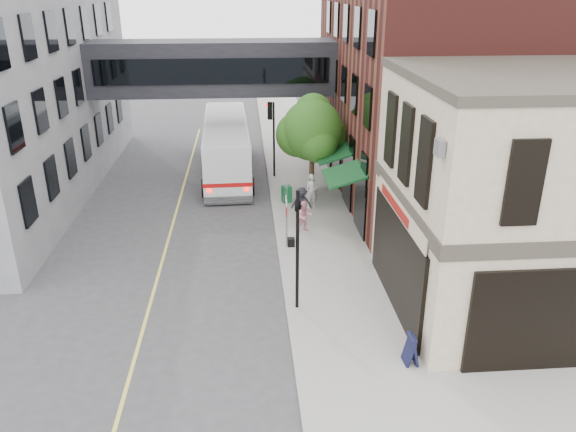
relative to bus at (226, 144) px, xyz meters
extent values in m
plane|color=#38383A|center=(2.48, -18.48, -1.79)|extent=(120.00, 120.00, 0.00)
cube|color=gray|center=(4.48, -4.48, -1.72)|extent=(4.00, 60.00, 0.15)
cube|color=tan|center=(11.48, -16.48, 2.28)|extent=(10.00, 8.00, 8.15)
cube|color=#38332B|center=(11.48, -16.48, 2.36)|extent=(10.12, 8.12, 0.50)
cube|color=#38332B|center=(11.48, -16.48, 6.51)|extent=(10.12, 8.12, 0.30)
cube|color=black|center=(6.42, -16.48, 0.06)|extent=(0.14, 6.40, 3.40)
cube|color=black|center=(6.38, -16.48, 0.06)|extent=(0.04, 5.90, 3.00)
cube|color=maroon|center=(6.36, -15.88, 2.01)|extent=(0.03, 3.60, 0.32)
cube|color=#501E19|center=(12.48, -3.48, 5.21)|extent=(12.00, 18.00, 14.00)
cube|color=#0B3416|center=(5.62, -4.73, 1.21)|extent=(1.80, 13.00, 0.40)
cube|color=black|center=(-0.52, -0.48, 4.71)|extent=(14.00, 3.00, 3.00)
cube|color=black|center=(-0.52, -2.03, 4.71)|extent=(13.00, 0.08, 1.40)
cube|color=black|center=(-0.52, 1.07, 4.71)|extent=(13.00, 0.08, 1.40)
cylinder|color=black|center=(2.88, -16.48, 0.61)|extent=(0.12, 0.12, 4.50)
cube|color=black|center=(2.66, -16.48, 0.96)|extent=(0.25, 0.22, 0.30)
imported|color=black|center=(2.88, -16.48, 2.46)|extent=(0.20, 0.16, 1.00)
cylinder|color=black|center=(2.88, -1.48, 0.61)|extent=(0.12, 0.12, 4.50)
cube|color=black|center=(2.66, -1.48, 0.96)|extent=(0.25, 0.22, 0.30)
cube|color=black|center=(2.66, -1.48, 2.36)|extent=(0.28, 0.28, 1.00)
sphere|color=#FF0C05|center=(2.50, -1.48, 2.71)|extent=(0.18, 0.18, 0.18)
cylinder|color=gray|center=(2.88, -11.48, -0.14)|extent=(0.08, 0.08, 3.00)
cube|color=white|center=(2.86, -11.48, 0.56)|extent=(0.03, 0.75, 0.22)
cube|color=#0C591E|center=(2.86, -11.48, 1.11)|extent=(0.03, 0.70, 0.18)
cube|color=#B20C0C|center=(2.86, -11.48, 0.06)|extent=(0.03, 0.30, 0.40)
cylinder|color=#382619|center=(4.68, -5.48, -0.24)|extent=(0.28, 0.28, 2.80)
sphere|color=#225015|center=(4.68, -5.48, 2.16)|extent=(3.20, 3.20, 3.20)
sphere|color=#225015|center=(5.48, -4.98, 1.76)|extent=(2.20, 2.20, 2.20)
sphere|color=#225015|center=(3.98, -5.18, 1.86)|extent=(2.40, 2.40, 2.40)
sphere|color=#225015|center=(4.78, -4.88, 2.96)|extent=(2.00, 2.00, 2.00)
cube|color=#D8CC4C|center=(-2.52, -8.48, -1.79)|extent=(0.12, 40.00, 0.01)
cube|color=silver|center=(0.00, 0.00, -0.09)|extent=(2.96, 11.95, 2.99)
cube|color=black|center=(0.00, 0.00, 0.43)|extent=(3.02, 11.75, 1.08)
cube|color=#B20C0C|center=(0.00, 0.00, -0.61)|extent=(3.03, 11.98, 0.23)
cylinder|color=black|center=(-1.15, -4.37, -1.28)|extent=(0.34, 1.04, 1.03)
cylinder|color=black|center=(1.43, -4.29, -1.28)|extent=(0.34, 1.04, 1.03)
cylinder|color=black|center=(-1.42, 3.88, -1.28)|extent=(0.34, 1.04, 1.03)
cylinder|color=black|center=(1.16, 3.97, -1.28)|extent=(0.34, 1.04, 1.03)
imported|color=beige|center=(4.55, -6.76, -0.74)|extent=(0.75, 0.59, 1.81)
imported|color=pink|center=(3.85, -9.78, -0.89)|extent=(0.85, 0.74, 1.50)
imported|color=black|center=(3.86, -8.19, -0.84)|extent=(1.08, 0.67, 1.61)
cube|color=#12522A|center=(3.29, -5.93, -1.18)|extent=(0.56, 0.53, 0.92)
cube|color=black|center=(6.06, -19.98, -1.15)|extent=(0.39, 0.57, 0.98)
camera|label=1|loc=(1.19, -33.93, 9.21)|focal=35.00mm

